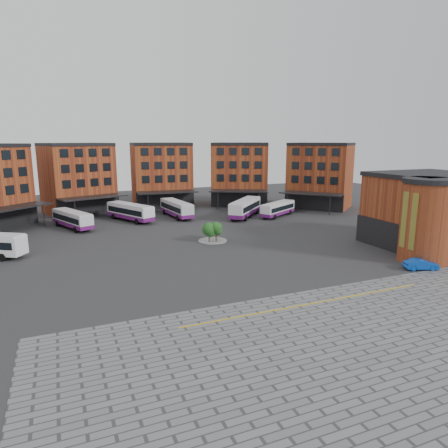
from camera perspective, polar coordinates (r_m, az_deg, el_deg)
name	(u,v)px	position (r m, az deg, el deg)	size (l,w,h in m)	color
ground	(232,265)	(49.90, 1.18, -5.82)	(160.00, 160.00, 0.00)	#28282B
paving_zone	(372,343)	(33.78, 20.35, -15.60)	(50.00, 22.00, 0.02)	slate
yellow_line	(311,304)	(39.35, 12.33, -11.05)	(26.00, 0.15, 0.02)	gold
main_building	(135,180)	(83.37, -12.60, 6.15)	(94.14, 42.48, 14.60)	#984621
east_building	(426,211)	(63.45, 26.90, 1.64)	(17.40, 15.40, 10.60)	#984621
tree_island	(214,230)	(60.65, -1.50, -0.88)	(4.40, 4.40, 3.14)	gray
bus_b	(72,219)	(74.51, -20.85, 0.66)	(6.55, 10.99, 3.06)	silver
bus_c	(130,212)	(78.26, -13.26, 1.72)	(7.51, 11.63, 3.28)	white
bus_d	(177,208)	(80.56, -6.80, 2.23)	(3.87, 11.71, 3.24)	silver
bus_e	(245,208)	(80.14, 3.04, 2.35)	(10.58, 11.02, 3.50)	white
bus_f	(278,209)	(81.52, 7.70, 2.18)	(9.93, 7.27, 2.87)	white
blue_car	(421,264)	(53.32, 26.32, -5.18)	(1.40, 4.00, 1.32)	#0D43B5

